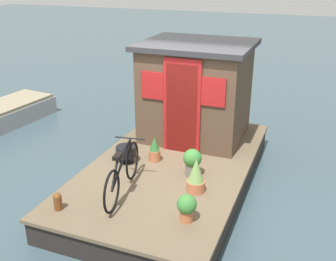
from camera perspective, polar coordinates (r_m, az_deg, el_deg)
name	(u,v)px	position (r m, az deg, el deg)	size (l,w,h in m)	color
ground_plane	(172,184)	(7.47, 0.57, -7.70)	(60.00, 60.00, 0.00)	#384C54
houseboat_deck	(172,173)	(7.36, 0.57, -6.14)	(4.90, 2.71, 0.46)	brown
houseboat_cabin	(196,90)	(8.07, 4.02, 5.76)	(1.87, 2.15, 1.95)	#4C3828
bicycle	(123,173)	(6.19, -6.52, -6.01)	(1.63, 0.50, 0.77)	black
potted_plant_basil	(196,176)	(6.26, 4.03, -6.50)	(0.29, 0.29, 0.56)	#B2603D
potted_plant_mint	(187,207)	(5.58, 2.69, -10.83)	(0.28, 0.28, 0.41)	#B2603D
potted_plant_thyme	(155,149)	(7.23, -1.93, -2.74)	(0.21, 0.21, 0.46)	#B2603D
potted_plant_rosemary	(192,161)	(6.70, 3.51, -4.42)	(0.31, 0.31, 0.49)	slate
charcoal_grill	(126,152)	(7.20, -6.04, -3.04)	(0.36, 0.36, 0.31)	black
mooring_bollard	(58,201)	(6.08, -15.53, -9.65)	(0.13, 0.13, 0.27)	brown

